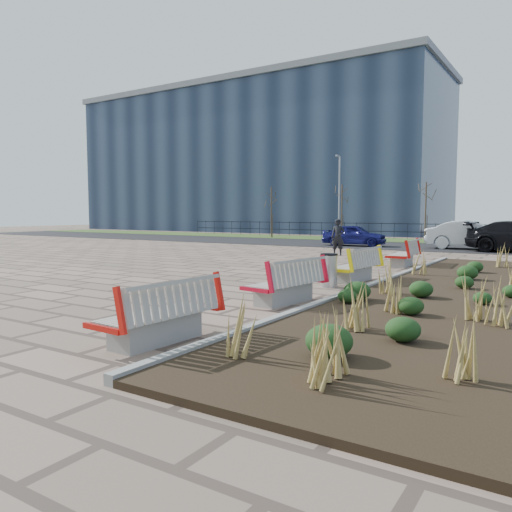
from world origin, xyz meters
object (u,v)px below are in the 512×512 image
Objects in this scene: bench_c at (353,265)px; lamp_west at (339,198)px; bench_a at (156,311)px; car_silver at (471,235)px; pedestrian at (338,237)px; car_blue at (354,235)px; bench_d at (402,253)px; bench_b at (284,281)px; litter_bin at (329,271)px.

bench_c is 22.13m from lamp_west.
bench_a is 23.71m from car_silver.
lamp_west reaches higher than bench_a.
pedestrian reaches higher than bench_c.
car_blue is (-5.70, 22.86, 0.16)m from bench_a.
pedestrian reaches higher than car_blue.
lamp_west is (-9.00, 15.11, 2.54)m from bench_d.
bench_a and bench_d have the same top height.
pedestrian is at bearing 115.79° from bench_b.
bench_b is 0.56× the size of car_blue.
lamp_west is (-9.00, 28.23, 2.54)m from bench_a.
litter_bin is at bearing -83.06° from pedestrian.
bench_b and bench_d have the same top height.
bench_d is at bearing 93.30° from bench_a.
car_silver is at bearing 82.16° from bench_d.
car_silver reaches higher than litter_bin.
pedestrian is (-3.95, 12.24, 0.36)m from bench_b.
litter_bin is at bearing -67.56° from lamp_west.
pedestrian is 0.37× the size of car_silver.
bench_c is at bearing 83.45° from litter_bin.
lamp_west is at bearing 110.98° from bench_a.
pedestrian is at bearing 141.89° from car_silver.
bench_d is (0.00, 13.12, 0.00)m from bench_a.
bench_a is at bearing -85.51° from bench_c.
bench_d is at bearing 88.58° from litter_bin.
bench_d is 0.35× the size of lamp_west.
bench_d is (0.00, 4.95, 0.00)m from bench_c.
car_blue is at bearing 109.08° from litter_bin.
litter_bin is 23.32m from lamp_west.
bench_b is 12.86m from pedestrian.
car_silver is at bearing 91.88° from bench_c.
car_blue reaches higher than bench_b.
bench_d is at bearing 97.90° from bench_b.
pedestrian is 6.81m from car_blue.
car_blue is 0.80× the size of car_silver.
car_blue is (-5.70, 9.73, 0.16)m from bench_d.
litter_bin is (-0.16, -1.36, -0.06)m from bench_c.
car_silver is (6.41, 0.84, 0.13)m from car_blue.
bench_b and bench_c have the same top height.
lamp_west is (-9.71, 4.54, 2.25)m from car_silver.
litter_bin is 0.19× the size of car_silver.
bench_a is 13.12m from bench_d.
car_blue is (-5.70, 18.82, 0.16)m from bench_b.
bench_b is 1.00× the size of bench_d.
lamp_west reaches higher than litter_bin.
car_silver is at bearing -25.06° from lamp_west.
car_silver is at bearing 87.07° from litter_bin.
bench_a reaches higher than litter_bin.
lamp_west reaches higher than bench_b.
bench_c is at bearing -78.91° from pedestrian.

